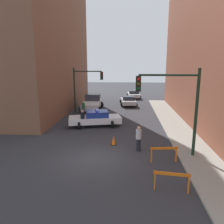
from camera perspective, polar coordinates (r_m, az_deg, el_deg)
The scene contains 15 objects.
ground_plane at distance 13.42m, azimuth -4.44°, elevation -11.96°, with size 120.00×120.00×0.00m, color #2D2D33.
sidewalk_right at distance 13.90m, azimuth 22.30°, elevation -11.74°, with size 2.40×44.00×0.12m.
building_corner_left at distance 30.17m, azimuth -25.06°, elevation 22.05°, with size 14.00×20.00×22.46m.
traffic_light_near at distance 13.22m, azimuth 16.52°, elevation 3.19°, with size 3.64×0.35×5.20m.
traffic_light_far at distance 25.55m, azimuth -7.42°, elevation 7.36°, with size 3.44×0.35×5.20m.
police_car at distance 20.04m, azimuth -4.34°, elevation -1.62°, with size 5.00×3.01×1.52m.
white_truck at distance 27.35m, azimuth -5.16°, elevation 2.46°, with size 2.84×5.51×1.90m.
parked_car_near at distance 30.44m, azimuth 4.28°, elevation 3.01°, with size 2.54×4.45×1.31m.
parked_car_mid at distance 37.37m, azimuth 5.67°, elevation 4.68°, with size 2.49×4.42×1.31m.
pedestrian_crossing at distance 19.31m, azimuth -7.69°, elevation -1.81°, with size 0.51×0.51×1.66m.
pedestrian_corner at distance 24.16m, azimuth -7.52°, elevation 1.01°, with size 0.40×0.40×1.66m.
pedestrian_sidewalk at distance 14.27m, azimuth 6.96°, elevation -6.82°, with size 0.49×0.49×1.66m.
barrier_front at distance 10.31m, azimuth 15.32°, elevation -16.41°, with size 1.59×0.33×0.90m.
barrier_mid at distance 13.04m, azimuth 13.42°, elevation -10.08°, with size 1.59×0.37×0.90m.
traffic_cone at distance 15.39m, azimuth 0.40°, elevation -7.44°, with size 0.36×0.36×0.66m.
Camera 1 is at (2.00, -12.10, 5.46)m, focal length 35.00 mm.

